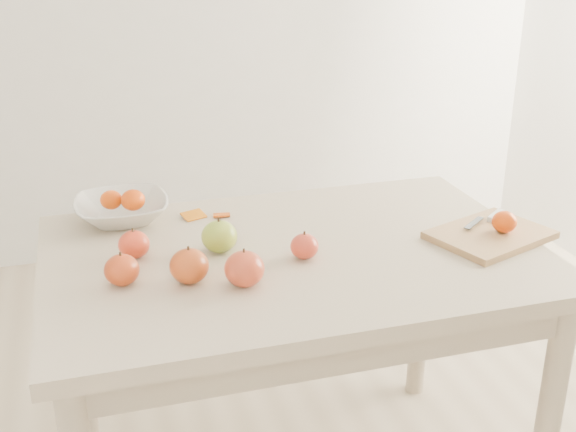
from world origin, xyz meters
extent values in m
cube|color=#C6B695|center=(0.00, 0.00, 0.73)|extent=(1.20, 0.80, 0.04)
cylinder|color=#BCAA8E|center=(-0.54, 0.34, 0.35)|extent=(0.06, 0.06, 0.71)
cylinder|color=#BCAA8E|center=(0.54, 0.34, 0.35)|extent=(0.06, 0.06, 0.71)
cylinder|color=#BCAA8E|center=(0.54, -0.34, 0.35)|extent=(0.06, 0.06, 0.71)
cube|color=tan|center=(0.50, -0.07, 0.76)|extent=(0.34, 0.29, 0.02)
ellipsoid|color=#DC3E07|center=(0.53, -0.08, 0.80)|extent=(0.06, 0.06, 0.05)
imported|color=silver|center=(-0.38, 0.31, 0.78)|extent=(0.25, 0.25, 0.06)
ellipsoid|color=#C73907|center=(-0.41, 0.32, 0.81)|extent=(0.06, 0.06, 0.05)
ellipsoid|color=#D94307|center=(-0.35, 0.30, 0.81)|extent=(0.06, 0.06, 0.06)
cube|color=#C5660D|center=(-0.20, 0.28, 0.75)|extent=(0.07, 0.06, 0.01)
cube|color=#CC500E|center=(-0.13, 0.26, 0.75)|extent=(0.05, 0.04, 0.01)
cube|color=white|center=(0.56, 0.00, 0.78)|extent=(0.07, 0.06, 0.01)
cube|color=#3A3E42|center=(0.48, -0.02, 0.78)|extent=(0.09, 0.07, 0.00)
ellipsoid|color=olive|center=(-0.17, 0.04, 0.79)|extent=(0.09, 0.09, 0.08)
ellipsoid|color=maroon|center=(-0.27, -0.10, 0.79)|extent=(0.09, 0.09, 0.08)
ellipsoid|color=#A00B07|center=(-0.38, 0.07, 0.78)|extent=(0.07, 0.07, 0.07)
ellipsoid|color=#A60E1D|center=(-0.16, -0.15, 0.79)|extent=(0.09, 0.09, 0.08)
ellipsoid|color=#8A0706|center=(-0.41, -0.06, 0.78)|extent=(0.08, 0.08, 0.07)
ellipsoid|color=maroon|center=(0.01, -0.05, 0.78)|extent=(0.07, 0.07, 0.06)
camera|label=1|loc=(-0.47, -1.53, 1.49)|focal=45.00mm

